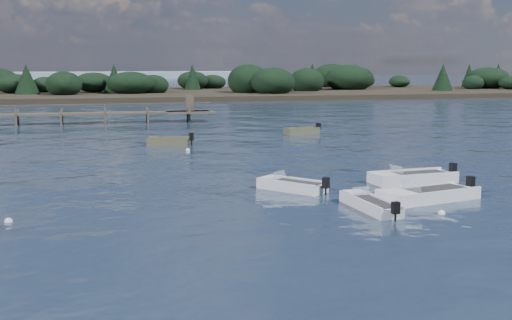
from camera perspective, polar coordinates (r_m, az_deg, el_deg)
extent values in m
plane|color=#162134|center=(79.45, -9.84, 4.12)|extent=(400.00, 400.00, 0.00)
cube|color=brown|center=(48.80, -7.78, 1.46)|extent=(3.30, 2.10, 0.72)
cube|color=brown|center=(49.01, -9.12, 1.96)|extent=(1.04, 1.28, 0.14)
cube|color=#29292C|center=(48.71, -7.50, 1.85)|extent=(2.29, 1.57, 0.12)
cube|color=brown|center=(48.21, -7.93, 1.87)|extent=(2.97, 1.05, 0.14)
cube|color=brown|center=(49.29, -7.65, 2.03)|extent=(2.97, 1.05, 0.14)
cube|color=black|center=(48.38, -5.75, 2.08)|extent=(0.38, 0.42, 0.56)
cylinder|color=black|center=(48.44, -5.74, 1.50)|extent=(0.13, 0.13, 0.56)
cube|color=silver|center=(27.74, 10.10, -4.17)|extent=(1.38, 3.94, 0.60)
cube|color=silver|center=(28.95, 8.76, -2.89)|extent=(1.03, 1.00, 0.12)
cube|color=#29292C|center=(27.42, 10.41, -3.73)|extent=(1.07, 2.69, 0.10)
cube|color=silver|center=(27.45, 9.22, -3.54)|extent=(0.42, 3.86, 0.12)
cube|color=silver|center=(27.89, 10.99, -3.39)|extent=(0.42, 3.86, 0.12)
cube|color=black|center=(25.83, 12.31, -4.17)|extent=(0.31, 0.26, 0.47)
cylinder|color=black|center=(25.93, 12.28, -5.05)|extent=(0.09, 0.09, 0.47)
cube|color=silver|center=(28.36, 9.33, -2.72)|extent=(0.77, 0.20, 0.36)
cube|color=silver|center=(30.18, 15.06, -3.27)|extent=(4.97, 2.84, 0.68)
cube|color=silver|center=(28.96, 12.46, -2.87)|extent=(1.47, 1.81, 0.14)
cube|color=#29292C|center=(30.37, 15.61, -2.60)|extent=(3.43, 2.13, 0.12)
cube|color=silver|center=(29.51, 16.15, -2.79)|extent=(4.58, 1.24, 0.14)
cube|color=silver|center=(30.70, 14.07, -2.27)|extent=(4.58, 1.24, 0.14)
cube|color=black|center=(31.83, 18.53, -1.86)|extent=(0.35, 0.39, 0.54)
cylinder|color=black|center=(31.91, 18.49, -2.69)|extent=(0.12, 0.12, 0.54)
cube|color=silver|center=(29.39, 13.61, -2.27)|extent=(0.45, 1.27, 0.41)
cube|color=brown|center=(55.72, 4.07, 2.41)|extent=(3.19, 1.87, 0.70)
cube|color=brown|center=(55.11, 3.06, 2.78)|extent=(0.95, 1.22, 0.14)
cube|color=#29292C|center=(55.81, 4.29, 2.76)|extent=(2.20, 1.41, 0.12)
cube|color=brown|center=(55.22, 4.36, 2.78)|extent=(2.94, 0.82, 0.14)
cube|color=brown|center=(56.14, 3.80, 2.88)|extent=(2.94, 0.82, 0.14)
cube|color=black|center=(56.55, 5.58, 3.03)|extent=(0.35, 0.40, 0.55)
cylinder|color=black|center=(56.60, 5.57, 2.54)|extent=(0.12, 0.12, 0.55)
cube|color=silver|center=(31.36, 3.22, -2.54)|extent=(3.18, 3.39, 0.65)
cube|color=silver|center=(31.99, 1.30, -1.62)|extent=(1.41, 1.37, 0.13)
cube|color=#29292C|center=(31.16, 3.64, -2.05)|extent=(2.28, 2.41, 0.11)
cube|color=silver|center=(30.80, 2.63, -2.03)|extent=(2.29, 2.62, 0.13)
cube|color=silver|center=(31.78, 3.80, -1.70)|extent=(2.29, 2.62, 0.13)
cube|color=black|center=(30.30, 6.23, -2.04)|extent=(0.41, 0.40, 0.51)
cylinder|color=black|center=(30.39, 6.22, -2.86)|extent=(0.13, 0.13, 0.51)
cube|color=silver|center=(31.65, 2.10, -1.32)|extent=(0.80, 0.72, 0.39)
cube|color=silver|center=(34.34, 13.74, -1.78)|extent=(4.60, 2.11, 0.69)
cube|color=silver|center=(33.40, 11.31, -1.28)|extent=(1.21, 1.61, 0.14)
cube|color=#29292C|center=(34.47, 14.27, -1.21)|extent=(3.15, 1.64, 0.12)
cube|color=silver|center=(33.62, 14.48, -1.33)|extent=(4.45, 0.56, 0.14)
cube|color=silver|center=(34.92, 13.08, -0.91)|extent=(4.45, 0.56, 0.14)
cube|color=black|center=(35.61, 17.11, -0.69)|extent=(0.31, 0.36, 0.55)
cylinder|color=black|center=(35.68, 17.08, -1.45)|extent=(0.11, 0.11, 0.55)
cube|color=silver|center=(33.72, 12.37, -0.81)|extent=(0.27, 1.22, 0.42)
sphere|color=silver|center=(27.63, 16.15, -4.62)|extent=(0.32, 0.32, 0.32)
sphere|color=silver|center=(27.07, -21.15, -5.15)|extent=(0.32, 0.32, 0.32)
sphere|color=silver|center=(45.53, -6.08, 0.84)|extent=(0.32, 0.32, 0.32)
cube|color=#50463A|center=(67.80, -5.91, 4.28)|extent=(5.00, 3.20, 0.18)
cube|color=#50463A|center=(67.74, -5.92, 5.04)|extent=(0.80, 0.80, 1.60)
cylinder|color=#50463A|center=(67.09, -20.57, 3.21)|extent=(0.20, 0.20, 2.20)
cylinder|color=#50463A|center=(68.78, -20.38, 3.34)|extent=(0.20, 0.20, 2.20)
cylinder|color=#50463A|center=(66.65, -16.93, 3.35)|extent=(0.20, 0.20, 2.20)
cylinder|color=#50463A|center=(68.35, -16.83, 3.48)|extent=(0.20, 0.20, 2.20)
cylinder|color=#50463A|center=(66.49, -13.25, 3.49)|extent=(0.20, 0.20, 2.20)
cylinder|color=#50463A|center=(68.20, -13.25, 3.61)|extent=(0.20, 0.20, 2.20)
cylinder|color=#50463A|center=(66.60, -9.57, 3.61)|extent=(0.20, 0.20, 2.20)
cylinder|color=#50463A|center=(68.30, -9.66, 3.73)|extent=(0.20, 0.20, 2.20)
cylinder|color=#50463A|center=(66.99, -5.92, 3.71)|extent=(0.20, 0.20, 2.20)
cylinder|color=#50463A|center=(68.68, -6.10, 3.83)|extent=(0.20, 0.20, 2.20)
cube|color=black|center=(122.79, 0.87, 5.84)|extent=(190.00, 40.00, 1.60)
ellipsoid|color=black|center=(122.68, 0.88, 7.14)|extent=(180.50, 36.00, 4.40)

